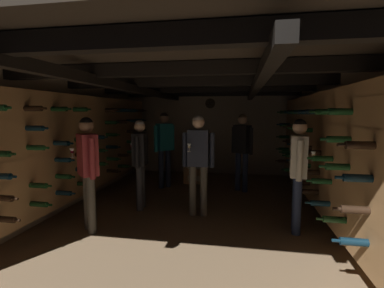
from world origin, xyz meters
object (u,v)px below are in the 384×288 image
(person_guest_mid_right, at_px, (298,165))
(display_bottle, at_px, (194,142))
(person_host_center, at_px, (198,155))
(person_guest_far_left, at_px, (164,142))
(wine_crate_stack, at_px, (195,165))
(person_guest_mid_left, at_px, (140,156))
(person_guest_near_left, at_px, (88,163))
(person_guest_far_right, at_px, (242,145))

(person_guest_mid_right, bearing_deg, display_bottle, 127.30)
(person_host_center, distance_m, person_guest_far_left, 1.94)
(wine_crate_stack, xyz_separation_m, person_guest_mid_right, (1.92, -2.59, 0.55))
(display_bottle, distance_m, person_host_center, 2.19)
(person_guest_mid_left, xyz_separation_m, person_guest_mid_right, (2.59, -0.56, 0.03))
(display_bottle, xyz_separation_m, person_guest_near_left, (-1.04, -3.04, -0.02))
(person_guest_near_left, bearing_deg, person_guest_far_left, 80.24)
(person_host_center, xyz_separation_m, person_guest_mid_right, (1.51, -0.40, -0.03))
(person_host_center, bearing_deg, person_guest_far_left, 122.41)
(person_guest_far_left, bearing_deg, person_guest_near_left, -99.76)
(display_bottle, bearing_deg, person_guest_far_left, -140.10)
(person_guest_far_left, distance_m, person_guest_mid_left, 1.49)
(wine_crate_stack, height_order, person_guest_mid_right, person_guest_mid_right)
(wine_crate_stack, relative_size, person_guest_far_right, 0.53)
(person_guest_far_right, bearing_deg, wine_crate_stack, 154.25)
(display_bottle, distance_m, person_guest_far_left, 0.79)
(person_guest_far_left, distance_m, person_guest_mid_right, 3.27)
(person_guest_mid_right, bearing_deg, person_guest_far_right, 111.10)
(person_guest_far_left, relative_size, person_guest_far_right, 1.02)
(display_bottle, bearing_deg, person_guest_near_left, -108.93)
(person_host_center, height_order, person_guest_near_left, person_host_center)
(person_guest_near_left, xyz_separation_m, person_guest_far_right, (2.20, 2.53, 0.03))
(person_guest_far_left, xyz_separation_m, person_guest_mid_right, (2.55, -2.04, -0.07))
(person_host_center, bearing_deg, person_guest_mid_right, -14.98)
(wine_crate_stack, distance_m, person_guest_mid_right, 3.27)
(display_bottle, height_order, person_guest_far_right, person_guest_far_right)
(person_host_center, height_order, person_guest_far_left, person_guest_far_left)
(wine_crate_stack, distance_m, person_guest_far_left, 1.03)
(person_host_center, bearing_deg, display_bottle, 101.38)
(person_host_center, xyz_separation_m, person_guest_mid_left, (-1.08, 0.15, -0.06))
(person_guest_mid_left, distance_m, person_guest_mid_right, 2.65)
(person_host_center, relative_size, person_guest_mid_right, 1.03)
(person_host_center, xyz_separation_m, person_guest_far_right, (0.72, 1.64, 0.01))
(person_guest_far_right, bearing_deg, person_guest_mid_right, -68.90)
(wine_crate_stack, height_order, person_guest_far_left, person_guest_far_left)
(person_guest_far_left, bearing_deg, person_host_center, -57.59)
(wine_crate_stack, xyz_separation_m, display_bottle, (-0.02, -0.04, 0.59))
(wine_crate_stack, relative_size, person_guest_near_left, 0.54)
(wine_crate_stack, bearing_deg, person_guest_mid_right, -53.38)
(wine_crate_stack, distance_m, person_host_center, 2.30)
(display_bottle, bearing_deg, person_guest_far_right, -23.78)
(person_guest_mid_left, distance_m, person_guest_far_right, 2.33)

